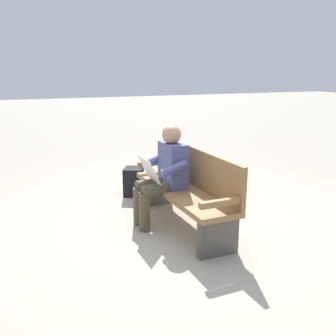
# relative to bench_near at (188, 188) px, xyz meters

# --- Properties ---
(ground_plane) EXTENTS (40.00, 40.00, 0.00)m
(ground_plane) POSITION_rel_bench_near_xyz_m (-0.00, 0.07, -0.46)
(ground_plane) COLOR #A89E8E
(bench_near) EXTENTS (1.82, 0.56, 0.90)m
(bench_near) POSITION_rel_bench_near_xyz_m (0.00, 0.00, 0.00)
(bench_near) COLOR olive
(bench_near) RESTS_ON ground
(person_seated) EXTENTS (0.58, 0.59, 1.18)m
(person_seated) POSITION_rel_bench_near_xyz_m (0.14, 0.24, 0.17)
(person_seated) COLOR #474C84
(person_seated) RESTS_ON ground
(backpack) EXTENTS (0.38, 0.38, 0.41)m
(backpack) POSITION_rel_bench_near_xyz_m (1.29, 0.28, -0.26)
(backpack) COLOR black
(backpack) RESTS_ON ground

